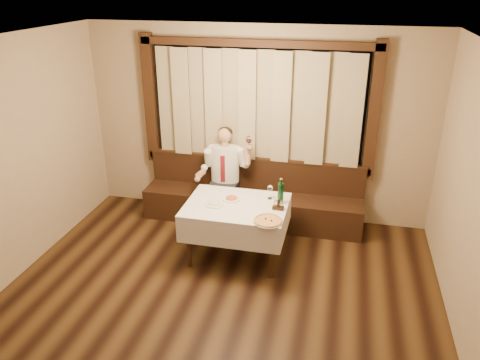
% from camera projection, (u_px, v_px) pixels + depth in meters
% --- Properties ---
extents(room, '(5.01, 6.01, 2.81)m').
position_uv_depth(room, '(220.00, 171.00, 4.89)').
color(room, black).
rests_on(room, ground).
extents(banquette, '(3.20, 0.61, 0.94)m').
position_uv_depth(banquette, '(252.00, 201.00, 6.93)').
color(banquette, black).
rests_on(banquette, ground).
extents(dining_table, '(1.27, 0.97, 0.76)m').
position_uv_depth(dining_table, '(236.00, 212.00, 5.88)').
color(dining_table, black).
rests_on(dining_table, ground).
extents(pizza, '(0.35, 0.35, 0.04)m').
position_uv_depth(pizza, '(268.00, 221.00, 5.41)').
color(pizza, white).
rests_on(pizza, dining_table).
extents(pasta_red, '(0.23, 0.23, 0.08)m').
position_uv_depth(pasta_red, '(231.00, 197.00, 5.95)').
color(pasta_red, white).
rests_on(pasta_red, dining_table).
extents(pasta_cream, '(0.24, 0.24, 0.08)m').
position_uv_depth(pasta_cream, '(214.00, 202.00, 5.81)').
color(pasta_cream, white).
rests_on(pasta_cream, dining_table).
extents(green_bottle, '(0.07, 0.07, 0.34)m').
position_uv_depth(green_bottle, '(281.00, 193.00, 5.81)').
color(green_bottle, '#0F461E').
rests_on(green_bottle, dining_table).
extents(table_wine_glass, '(0.07, 0.07, 0.19)m').
position_uv_depth(table_wine_glass, '(270.00, 189.00, 5.93)').
color(table_wine_glass, white).
rests_on(table_wine_glass, dining_table).
extents(cruet_caddy, '(0.14, 0.08, 0.15)m').
position_uv_depth(cruet_caddy, '(278.00, 206.00, 5.69)').
color(cruet_caddy, black).
rests_on(cruet_caddy, dining_table).
extents(seated_man, '(0.78, 0.58, 1.42)m').
position_uv_depth(seated_man, '(224.00, 169.00, 6.73)').
color(seated_man, black).
rests_on(seated_man, ground).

